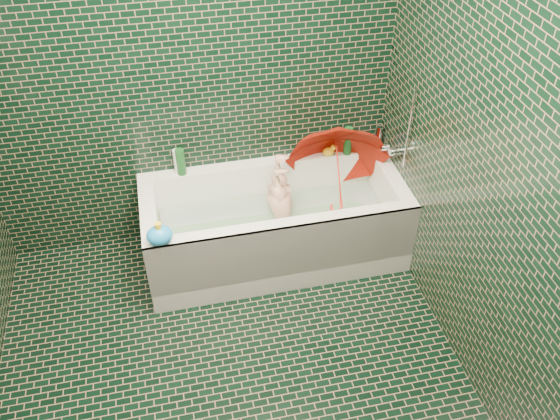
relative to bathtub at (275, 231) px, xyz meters
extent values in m
plane|color=black|center=(-0.45, -1.01, -0.21)|extent=(2.80, 2.80, 0.00)
plane|color=black|center=(-0.45, 0.39, 1.04)|extent=(2.80, 0.00, 2.80)
plane|color=black|center=(0.85, -1.01, 1.04)|extent=(0.00, 2.80, 2.80)
cube|color=white|center=(0.00, 0.02, -0.14)|extent=(1.70, 0.75, 0.15)
cube|color=white|center=(0.00, 0.34, 0.14)|extent=(1.70, 0.10, 0.40)
cube|color=white|center=(0.00, -0.31, 0.14)|extent=(1.70, 0.10, 0.40)
cube|color=white|center=(0.80, 0.02, 0.14)|extent=(0.10, 0.55, 0.40)
cube|color=white|center=(-0.80, 0.02, 0.14)|extent=(0.10, 0.55, 0.40)
cube|color=white|center=(0.00, -0.35, 0.06)|extent=(1.70, 0.02, 0.55)
cube|color=green|center=(0.00, 0.02, -0.06)|extent=(1.35, 0.47, 0.01)
cube|color=silver|center=(0.00, 0.02, 0.09)|extent=(1.48, 0.53, 0.00)
cylinder|color=silver|center=(0.83, 0.02, 0.52)|extent=(0.14, 0.05, 0.05)
cylinder|color=silver|center=(0.75, 0.08, 0.52)|extent=(0.05, 0.04, 0.04)
cylinder|color=silver|center=(0.82, -0.08, 0.74)|extent=(0.01, 0.01, 0.55)
imported|color=#DCA489|center=(0.06, 0.05, 0.10)|extent=(0.89, 0.55, 0.23)
imported|color=red|center=(0.45, 0.08, 0.36)|extent=(0.96, 0.98, 1.00)
imported|color=white|center=(0.80, 0.32, 0.34)|extent=(0.10, 0.10, 0.25)
imported|color=#581E72|center=(0.69, 0.34, 0.34)|extent=(0.11, 0.11, 0.20)
imported|color=#154C1D|center=(0.62, 0.34, 0.34)|extent=(0.15, 0.15, 0.15)
cylinder|color=#154C1D|center=(0.58, 0.31, 0.44)|extent=(0.06, 0.06, 0.20)
cylinder|color=silver|center=(0.80, 0.31, 0.43)|extent=(0.06, 0.06, 0.19)
cylinder|color=#154C1D|center=(-0.55, 0.33, 0.43)|extent=(0.08, 0.08, 0.19)
cylinder|color=white|center=(-0.57, 0.35, 0.43)|extent=(0.06, 0.06, 0.18)
ellipsoid|color=yellow|center=(0.45, 0.31, 0.37)|extent=(0.09, 0.08, 0.06)
sphere|color=yellow|center=(0.48, 0.31, 0.41)|extent=(0.04, 0.04, 0.04)
cone|color=orange|center=(0.50, 0.30, 0.40)|extent=(0.02, 0.02, 0.02)
ellipsoid|color=#1B94F7|center=(-0.74, -0.32, 0.40)|extent=(0.15, 0.13, 0.12)
cylinder|color=yellow|center=(-0.74, -0.32, 0.47)|extent=(0.04, 0.04, 0.04)
camera|label=1|loc=(-0.62, -2.89, 2.68)|focal=38.00mm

